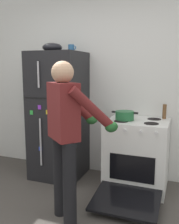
{
  "coord_description": "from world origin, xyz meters",
  "views": [
    {
      "loc": [
        1.12,
        -1.55,
        1.53
      ],
      "look_at": [
        0.03,
        1.32,
        1.0
      ],
      "focal_mm": 40.54,
      "sensor_mm": 36.0,
      "label": 1
    }
  ],
  "objects_px": {
    "pepper_mill": "(164,112)",
    "mixing_bowl": "(52,47)",
    "stove_range": "(137,155)",
    "red_pot": "(125,115)",
    "refrigerator": "(59,115)",
    "coffee_mug": "(71,48)",
    "person_cook": "(67,128)"
  },
  "relations": [
    {
      "from": "pepper_mill",
      "to": "refrigerator",
      "type": "bearing_deg",
      "value": -171.94
    },
    {
      "from": "pepper_mill",
      "to": "mixing_bowl",
      "type": "height_order",
      "value": "mixing_bowl"
    },
    {
      "from": "person_cook",
      "to": "pepper_mill",
      "type": "distance_m",
      "value": 1.43
    },
    {
      "from": "stove_range",
      "to": "red_pot",
      "type": "bearing_deg",
      "value": -168.59
    },
    {
      "from": "refrigerator",
      "to": "pepper_mill",
      "type": "xyz_separation_m",
      "value": [
        1.41,
        0.2,
        0.11
      ]
    },
    {
      "from": "refrigerator",
      "to": "person_cook",
      "type": "relative_size",
      "value": 1.1
    },
    {
      "from": "coffee_mug",
      "to": "pepper_mill",
      "type": "bearing_deg",
      "value": 6.94
    },
    {
      "from": "refrigerator",
      "to": "pepper_mill",
      "type": "distance_m",
      "value": 1.43
    },
    {
      "from": "refrigerator",
      "to": "stove_range",
      "type": "bearing_deg",
      "value": -0.89
    },
    {
      "from": "pepper_mill",
      "to": "mixing_bowl",
      "type": "bearing_deg",
      "value": -172.38
    },
    {
      "from": "red_pot",
      "to": "coffee_mug",
      "type": "relative_size",
      "value": 2.97
    },
    {
      "from": "stove_range",
      "to": "coffee_mug",
      "type": "bearing_deg",
      "value": 175.84
    },
    {
      "from": "refrigerator",
      "to": "coffee_mug",
      "type": "relative_size",
      "value": 15.65
    },
    {
      "from": "stove_range",
      "to": "mixing_bowl",
      "type": "relative_size",
      "value": 4.51
    },
    {
      "from": "refrigerator",
      "to": "person_cook",
      "type": "bearing_deg",
      "value": -58.23
    },
    {
      "from": "person_cook",
      "to": "pepper_mill",
      "type": "relative_size",
      "value": 8.64
    },
    {
      "from": "pepper_mill",
      "to": "coffee_mug",
      "type": "bearing_deg",
      "value": -173.06
    },
    {
      "from": "red_pot",
      "to": "coffee_mug",
      "type": "distance_m",
      "value": 1.15
    },
    {
      "from": "mixing_bowl",
      "to": "pepper_mill",
      "type": "bearing_deg",
      "value": 7.62
    },
    {
      "from": "stove_range",
      "to": "person_cook",
      "type": "xyz_separation_m",
      "value": [
        -0.51,
        -0.96,
        0.52
      ]
    },
    {
      "from": "person_cook",
      "to": "refrigerator",
      "type": "bearing_deg",
      "value": 121.77
    },
    {
      "from": "person_cook",
      "to": "pepper_mill",
      "type": "height_order",
      "value": "person_cook"
    },
    {
      "from": "refrigerator",
      "to": "red_pot",
      "type": "height_order",
      "value": "refrigerator"
    },
    {
      "from": "stove_range",
      "to": "red_pot",
      "type": "distance_m",
      "value": 0.54
    },
    {
      "from": "stove_range",
      "to": "refrigerator",
      "type": "bearing_deg",
      "value": 179.11
    },
    {
      "from": "red_pot",
      "to": "stove_range",
      "type": "bearing_deg",
      "value": 11.41
    },
    {
      "from": "red_pot",
      "to": "pepper_mill",
      "type": "relative_size",
      "value": 1.8
    },
    {
      "from": "person_cook",
      "to": "coffee_mug",
      "type": "xyz_separation_m",
      "value": [
        -0.42,
        1.03,
        0.84
      ]
    },
    {
      "from": "refrigerator",
      "to": "mixing_bowl",
      "type": "bearing_deg",
      "value": 179.78
    },
    {
      "from": "refrigerator",
      "to": "mixing_bowl",
      "type": "height_order",
      "value": "mixing_bowl"
    },
    {
      "from": "stove_range",
      "to": "pepper_mill",
      "type": "distance_m",
      "value": 0.66
    },
    {
      "from": "person_cook",
      "to": "coffee_mug",
      "type": "relative_size",
      "value": 14.28
    }
  ]
}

